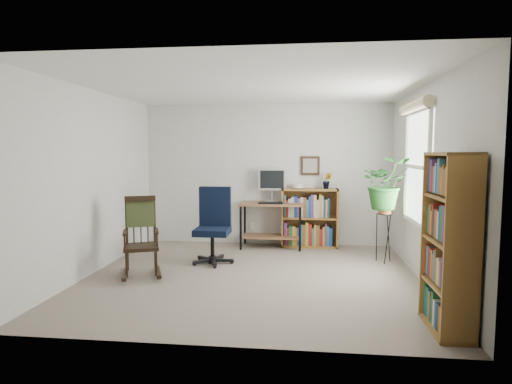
# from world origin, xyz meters

# --- Properties ---
(floor) EXTENTS (4.20, 4.00, 0.00)m
(floor) POSITION_xyz_m (0.00, 0.00, 0.00)
(floor) COLOR gray
(floor) RESTS_ON ground
(ceiling) EXTENTS (4.20, 4.00, 0.00)m
(ceiling) POSITION_xyz_m (0.00, 0.00, 2.40)
(ceiling) COLOR white
(ceiling) RESTS_ON ground
(wall_back) EXTENTS (4.20, 0.00, 2.40)m
(wall_back) POSITION_xyz_m (0.00, 2.00, 1.20)
(wall_back) COLOR silver
(wall_back) RESTS_ON ground
(wall_front) EXTENTS (4.20, 0.00, 2.40)m
(wall_front) POSITION_xyz_m (0.00, -2.00, 1.20)
(wall_front) COLOR silver
(wall_front) RESTS_ON ground
(wall_left) EXTENTS (0.00, 4.00, 2.40)m
(wall_left) POSITION_xyz_m (-2.10, 0.00, 1.20)
(wall_left) COLOR silver
(wall_left) RESTS_ON ground
(wall_right) EXTENTS (0.00, 4.00, 2.40)m
(wall_right) POSITION_xyz_m (2.10, 0.00, 1.20)
(wall_right) COLOR silver
(wall_right) RESTS_ON ground
(window) EXTENTS (0.12, 1.20, 1.50)m
(window) POSITION_xyz_m (2.06, 0.30, 1.40)
(window) COLOR white
(window) RESTS_ON wall_right
(desk) EXTENTS (1.04, 0.57, 0.75)m
(desk) POSITION_xyz_m (0.11, 1.70, 0.38)
(desk) COLOR brown
(desk) RESTS_ON floor
(monitor) EXTENTS (0.46, 0.16, 0.56)m
(monitor) POSITION_xyz_m (0.11, 1.84, 1.03)
(monitor) COLOR silver
(monitor) RESTS_ON desk
(keyboard) EXTENTS (0.40, 0.15, 0.02)m
(keyboard) POSITION_xyz_m (0.11, 1.58, 0.76)
(keyboard) COLOR black
(keyboard) RESTS_ON desk
(office_chair) EXTENTS (0.61, 0.61, 1.10)m
(office_chair) POSITION_xyz_m (-0.65, 0.59, 0.55)
(office_chair) COLOR black
(office_chair) RESTS_ON floor
(rocking_chair) EXTENTS (0.82, 1.03, 1.04)m
(rocking_chair) POSITION_xyz_m (-1.42, -0.13, 0.52)
(rocking_chair) COLOR black
(rocking_chair) RESTS_ON floor
(low_bookshelf) EXTENTS (0.93, 0.31, 0.98)m
(low_bookshelf) POSITION_xyz_m (0.74, 1.82, 0.49)
(low_bookshelf) COLOR olive
(low_bookshelf) RESTS_ON floor
(tall_bookshelf) EXTENTS (0.30, 0.70, 1.59)m
(tall_bookshelf) POSITION_xyz_m (1.92, -1.44, 0.79)
(tall_bookshelf) COLOR olive
(tall_bookshelf) RESTS_ON floor
(plant_stand) EXTENTS (0.28, 0.28, 0.83)m
(plant_stand) POSITION_xyz_m (1.80, 0.92, 0.41)
(plant_stand) COLOR black
(plant_stand) RESTS_ON floor
(spider_plant) EXTENTS (1.69, 1.88, 1.47)m
(spider_plant) POSITION_xyz_m (1.80, 0.92, 1.50)
(spider_plant) COLOR #216022
(spider_plant) RESTS_ON plant_stand
(potted_plant_small) EXTENTS (0.13, 0.24, 0.11)m
(potted_plant_small) POSITION_xyz_m (1.02, 1.83, 1.04)
(potted_plant_small) COLOR #216022
(potted_plant_small) RESTS_ON low_bookshelf
(framed_picture) EXTENTS (0.32, 0.04, 0.32)m
(framed_picture) POSITION_xyz_m (0.74, 1.97, 1.36)
(framed_picture) COLOR black
(framed_picture) RESTS_ON wall_back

